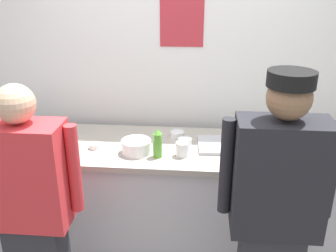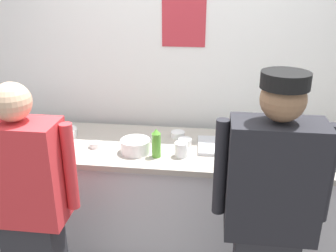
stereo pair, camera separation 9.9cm
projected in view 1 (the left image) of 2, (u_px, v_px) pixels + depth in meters
The scene contains 15 objects.
wall_back at pixel (180, 67), 3.06m from camera, with size 4.94×0.11×2.77m.
prep_counter at pixel (175, 198), 2.95m from camera, with size 3.15×0.74×0.91m.
chef_near_left at pixel (32, 211), 2.14m from camera, with size 0.59×0.24×1.58m.
chef_center at pixel (274, 214), 2.01m from camera, with size 0.61×0.24×1.68m.
plate_stack_front at pixel (136, 147), 2.65m from camera, with size 0.21×0.21×0.10m.
plate_stack_rear at pixel (61, 134), 2.90m from camera, with size 0.22×0.22×0.06m.
mixing_bowl_steel at pixel (17, 134), 2.80m from camera, with size 0.36×0.36×0.14m, color #B7BABF.
sheet_tray at pixel (232, 145), 2.76m from camera, with size 0.49×0.31×0.02m, color #B7BABF.
squeeze_bottle_primary at pixel (158, 144), 2.58m from camera, with size 0.06×0.06×0.21m.
squeeze_bottle_secondary at pixel (284, 135), 2.73m from camera, with size 0.06×0.06×0.20m.
ramekin_red_sauce at pixel (185, 141), 2.79m from camera, with size 0.10×0.10×0.05m.
ramekin_green_sauce at pixel (336, 162), 2.49m from camera, with size 0.10×0.10×0.04m.
ramekin_orange_sauce at pixel (177, 134), 2.92m from camera, with size 0.11×0.11×0.04m.
ramekin_yellow_sauce at pixel (95, 146), 2.73m from camera, with size 0.08×0.08×0.04m.
deli_cup at pixel (182, 149), 2.61m from camera, with size 0.09×0.09×0.10m, color white.
Camera 1 is at (0.16, -2.12, 2.09)m, focal length 40.31 mm.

